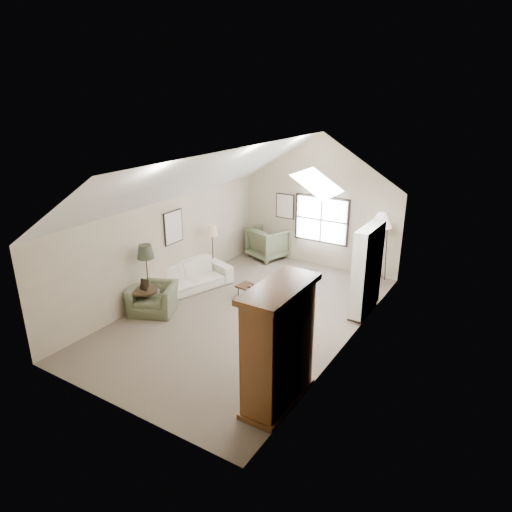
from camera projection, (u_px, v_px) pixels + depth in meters
The scene contains 18 objects.
room_shell at pixel (246, 184), 9.90m from camera, with size 5.01×8.01×4.00m.
window at pixel (321, 220), 13.62m from camera, with size 1.72×0.08×1.42m, color black.
skylight at pixel (318, 182), 9.97m from camera, with size 0.80×1.20×0.52m, color white, non-canonical shape.
wall_art at pixel (228, 217), 12.89m from camera, with size 1.97×3.71×0.88m.
armoire at pixel (279, 346), 7.65m from camera, with size 0.60×1.50×2.20m, color brown.
tv_alcove at pixel (367, 269), 10.74m from camera, with size 0.32×1.30×2.10m, color white.
media_console at pixel (363, 301), 11.04m from camera, with size 0.34×1.18×0.60m, color #382316.
tv_panel at pixel (365, 278), 10.83m from camera, with size 0.05×0.90×0.55m, color black.
sofa at pixel (186, 277), 12.28m from camera, with size 2.48×0.97×0.72m, color beige.
armchair_near at pixel (153, 298), 11.08m from camera, with size 1.08×0.95×0.71m, color #596345.
armchair_far at pixel (268, 243), 14.57m from camera, with size 1.06×1.09×0.99m, color #666C4C.
coffee_table at pixel (252, 294), 11.66m from camera, with size 0.79×0.44×0.40m, color #321C14.
bowl at pixel (252, 286), 11.58m from camera, with size 0.19×0.19×0.05m, color #321C14.
side_table at pixel (146, 302), 11.00m from camera, with size 0.62×0.62×0.62m, color #352015.
side_chair at pixel (369, 263), 12.94m from camera, with size 0.37×0.37×0.95m, color maroon.
tripod_lamp at pixel (379, 247), 12.64m from camera, with size 0.59×0.59×2.03m, color white, non-canonical shape.
dark_lamp at pixel (148, 277), 10.99m from camera, with size 0.41×0.41×1.73m, color #292D1F, non-canonical shape.
tan_lamp at pixel (213, 250), 13.10m from camera, with size 0.31×0.31×1.55m, color tan, non-canonical shape.
Camera 1 is at (5.35, -8.24, 5.19)m, focal length 32.00 mm.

